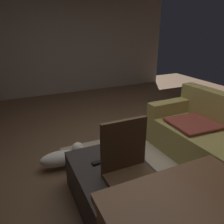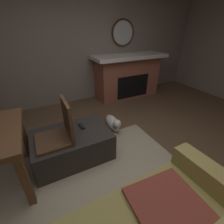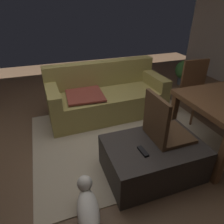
{
  "view_description": "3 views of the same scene",
  "coord_description": "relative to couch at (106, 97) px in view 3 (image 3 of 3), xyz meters",
  "views": [
    {
      "loc": [
        2.05,
        -1.36,
        1.67
      ],
      "look_at": [
        -0.16,
        -0.33,
        0.71
      ],
      "focal_mm": 34.74,
      "sensor_mm": 36.0,
      "label": 1
    },
    {
      "loc": [
        0.83,
        1.2,
        1.7
      ],
      "look_at": [
        -0.08,
        -0.58,
        0.61
      ],
      "focal_mm": 25.21,
      "sensor_mm": 36.0,
      "label": 2
    },
    {
      "loc": [
        -0.46,
        -2.08,
        1.77
      ],
      "look_at": [
        0.02,
        -0.71,
        0.95
      ],
      "focal_mm": 32.39,
      "sensor_mm": 36.0,
      "label": 3
    }
  ],
  "objects": [
    {
      "name": "small_dog",
      "position": [
        -0.76,
        -1.84,
        -0.14
      ],
      "size": [
        0.25,
        0.55,
        0.28
      ],
      "color": "silver",
      "rests_on": "ground"
    },
    {
      "name": "couch",
      "position": [
        0.0,
        0.0,
        0.0
      ],
      "size": [
        1.94,
        0.9,
        0.84
      ],
      "color": "#9E8E4C",
      "rests_on": "ground"
    },
    {
      "name": "tv_remote",
      "position": [
        -0.11,
        -1.6,
        0.11
      ],
      "size": [
        0.06,
        0.16,
        0.02
      ],
      "primitive_type": "cube",
      "rotation": [
        0.0,
        0.0,
        0.06
      ],
      "color": "black",
      "rests_on": "ottoman_coffee_table"
    },
    {
      "name": "dining_chair_north",
      "position": [
        1.37,
        -0.56,
        0.22
      ],
      "size": [
        0.47,
        0.47,
        0.93
      ],
      "color": "brown",
      "rests_on": "ground"
    },
    {
      "name": "floor",
      "position": [
        -0.47,
        -0.9,
        -0.31
      ],
      "size": [
        8.74,
        8.74,
        0.0
      ],
      "primitive_type": "plane",
      "color": "brown"
    },
    {
      "name": "potted_plant",
      "position": [
        2.11,
        0.7,
        0.0
      ],
      "size": [
        0.39,
        0.39,
        0.55
      ],
      "color": "#474C51",
      "rests_on": "ground"
    },
    {
      "name": "dining_chair_west",
      "position": [
        0.2,
        -1.45,
        0.22
      ],
      "size": [
        0.44,
        0.44,
        0.93
      ],
      "color": "#513823",
      "rests_on": "ground"
    },
    {
      "name": "area_rug",
      "position": [
        0.06,
        -0.79,
        -0.3
      ],
      "size": [
        2.6,
        2.0,
        0.01
      ],
      "primitive_type": "cube",
      "color": "tan",
      "rests_on": "ground"
    },
    {
      "name": "ottoman_coffee_table",
      "position": [
        0.06,
        -1.52,
        -0.1
      ],
      "size": [
        1.05,
        0.71,
        0.41
      ],
      "primitive_type": "cube",
      "color": "#2D2826",
      "rests_on": "ground"
    }
  ]
}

